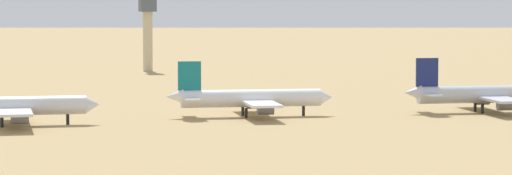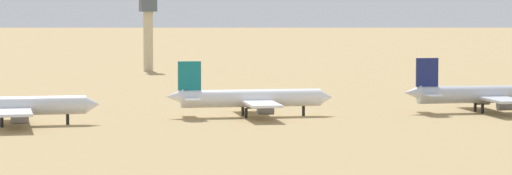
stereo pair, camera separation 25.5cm
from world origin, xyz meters
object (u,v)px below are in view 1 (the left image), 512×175
at_px(parked_jet_teal_3, 249,98).
at_px(parked_jet_navy_4, 484,94).
at_px(control_tower, 148,25).
at_px(parked_jet_navy_2, 7,106).

xyz_separation_m(parked_jet_teal_3, parked_jet_navy_4, (50.64, -4.93, 0.07)).
height_order(parked_jet_teal_3, parked_jet_navy_4, parked_jet_navy_4).
bearing_deg(control_tower, parked_jet_navy_4, -76.47).
bearing_deg(control_tower, parked_jet_navy_2, -110.09).
xyz_separation_m(parked_jet_teal_3, control_tower, (10.86, 160.34, 11.55)).
height_order(parked_jet_teal_3, control_tower, control_tower).
xyz_separation_m(parked_jet_navy_2, control_tower, (60.41, 165.18, 11.53)).
distance_m(parked_jet_navy_2, parked_jet_teal_3, 49.78).
bearing_deg(parked_jet_navy_4, parked_jet_navy_2, -173.77).
bearing_deg(parked_jet_teal_3, control_tower, 92.68).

